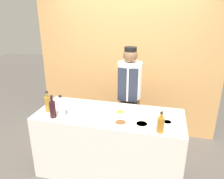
{
  "coord_description": "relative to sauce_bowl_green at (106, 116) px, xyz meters",
  "views": [
    {
      "loc": [
        0.63,
        -2.43,
        2.16
      ],
      "look_at": [
        0.0,
        0.15,
        1.16
      ],
      "focal_mm": 35.0,
      "sensor_mm": 36.0,
      "label": 1
    }
  ],
  "objects": [
    {
      "name": "bottle_clear",
      "position": [
        -0.54,
        -0.1,
        0.08
      ],
      "size": [
        0.09,
        0.09,
        0.29
      ],
      "color": "silver",
      "rests_on": "counter"
    },
    {
      "name": "counter",
      "position": [
        0.01,
        0.12,
        -0.47
      ],
      "size": [
        1.89,
        0.75,
        0.88
      ],
      "color": "beige",
      "rests_on": "ground_plane"
    },
    {
      "name": "sauce_bowl_brown",
      "position": [
        0.21,
        -0.13,
        -0.01
      ],
      "size": [
        0.15,
        0.15,
        0.04
      ],
      "color": "silver",
      "rests_on": "counter"
    },
    {
      "name": "bottle_wine",
      "position": [
        -0.64,
        -0.13,
        0.08
      ],
      "size": [
        0.08,
        0.08,
        0.29
      ],
      "color": "black",
      "rests_on": "counter"
    },
    {
      "name": "cutting_board",
      "position": [
        0.47,
        0.24,
        -0.02
      ],
      "size": [
        0.38,
        0.19,
        0.02
      ],
      "color": "white",
      "rests_on": "counter"
    },
    {
      "name": "bottle_amber",
      "position": [
        0.66,
        -0.17,
        0.07
      ],
      "size": [
        0.08,
        0.08,
        0.25
      ],
      "color": "#9E661E",
      "rests_on": "counter"
    },
    {
      "name": "sauce_bowl_purple",
      "position": [
        0.74,
        0.01,
        -0.01
      ],
      "size": [
        0.11,
        0.11,
        0.04
      ],
      "color": "silver",
      "rests_on": "counter"
    },
    {
      "name": "sauce_bowl_red",
      "position": [
        0.46,
        -0.13,
        0.0
      ],
      "size": [
        0.15,
        0.15,
        0.05
      ],
      "color": "silver",
      "rests_on": "counter"
    },
    {
      "name": "chef_center",
      "position": [
        0.16,
        0.79,
        -0.03
      ],
      "size": [
        0.37,
        0.37,
        1.63
      ],
      "color": "#28282D",
      "rests_on": "ground_plane"
    },
    {
      "name": "sauce_bowl_orange",
      "position": [
        0.15,
        0.13,
        -0.01
      ],
      "size": [
        0.11,
        0.11,
        0.04
      ],
      "color": "silver",
      "rests_on": "counter"
    },
    {
      "name": "sauce_bowl_green",
      "position": [
        0.0,
        0.0,
        0.0
      ],
      "size": [
        0.14,
        0.14,
        0.05
      ],
      "color": "silver",
      "rests_on": "counter"
    },
    {
      "name": "bottle_vinegar",
      "position": [
        -0.78,
        0.0,
        0.08
      ],
      "size": [
        0.08,
        0.08,
        0.28
      ],
      "color": "olive",
      "rests_on": "counter"
    },
    {
      "name": "cabinet_wall",
      "position": [
        0.01,
        1.36,
        0.29
      ],
      "size": [
        3.14,
        0.18,
        2.4
      ],
      "color": "#B7844C",
      "rests_on": "ground_plane"
    },
    {
      "name": "ground_plane",
      "position": [
        0.01,
        0.12,
        -0.91
      ],
      "size": [
        14.0,
        14.0,
        0.0
      ],
      "primitive_type": "plane",
      "color": "#4C4742"
    }
  ]
}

